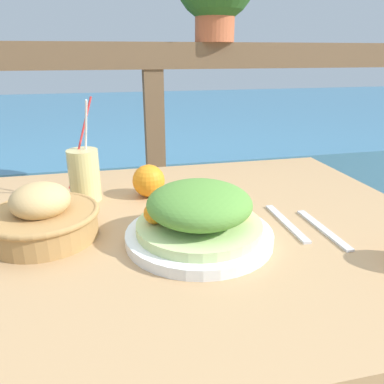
{
  "coord_description": "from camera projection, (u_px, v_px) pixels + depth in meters",
  "views": [
    {
      "loc": [
        -0.18,
        -0.68,
        1.08
      ],
      "look_at": [
        -0.01,
        0.03,
        0.81
      ],
      "focal_mm": 35.0,
      "sensor_mm": 36.0,
      "label": 1
    }
  ],
  "objects": [
    {
      "name": "bread_basket",
      "position": [
        43.0,
        217.0,
        0.7
      ],
      "size": [
        0.21,
        0.21,
        0.11
      ],
      "color": "#AD7F47",
      "rests_on": "patio_table"
    },
    {
      "name": "patio_table",
      "position": [
        201.0,
        268.0,
        0.81
      ],
      "size": [
        0.98,
        0.84,
        0.75
      ],
      "color": "tan",
      "rests_on": "ground_plane"
    },
    {
      "name": "sea_backdrop",
      "position": [
        125.0,
        137.0,
        3.89
      ],
      "size": [
        12.0,
        4.0,
        0.52
      ],
      "color": "teal",
      "rests_on": "ground_plane"
    },
    {
      "name": "drink_glass",
      "position": [
        84.0,
        175.0,
        0.88
      ],
      "size": [
        0.08,
        0.08,
        0.24
      ],
      "color": "#DBCC7F",
      "rests_on": "patio_table"
    },
    {
      "name": "railing_fence",
      "position": [
        154.0,
        123.0,
        1.41
      ],
      "size": [
        2.8,
        0.08,
        1.11
      ],
      "color": "brown",
      "rests_on": "ground_plane"
    },
    {
      "name": "salad_plate",
      "position": [
        199.0,
        217.0,
        0.69
      ],
      "size": [
        0.28,
        0.28,
        0.11
      ],
      "color": "white",
      "rests_on": "patio_table"
    },
    {
      "name": "orange_near_glass",
      "position": [
        149.0,
        181.0,
        0.91
      ],
      "size": [
        0.08,
        0.08,
        0.08
      ],
      "color": "orange",
      "rests_on": "patio_table"
    },
    {
      "name": "fork",
      "position": [
        286.0,
        223.0,
        0.77
      ],
      "size": [
        0.02,
        0.18,
        0.0
      ],
      "color": "silver",
      "rests_on": "patio_table"
    },
    {
      "name": "knife",
      "position": [
        323.0,
        229.0,
        0.74
      ],
      "size": [
        0.02,
        0.18,
        0.0
      ],
      "color": "silver",
      "rests_on": "patio_table"
    }
  ]
}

